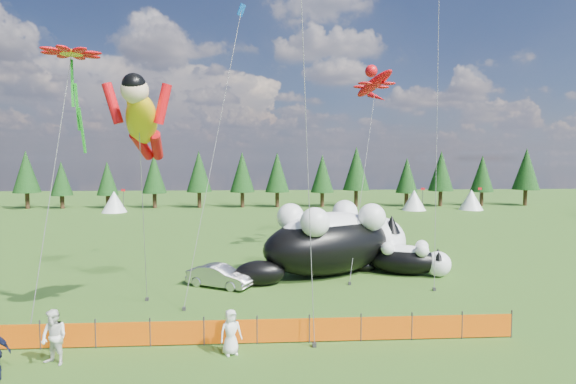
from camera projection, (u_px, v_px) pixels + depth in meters
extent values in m
plane|color=#123B0A|center=(235.00, 317.00, 20.02)|extent=(160.00, 160.00, 0.00)
cylinder|color=#262626|center=(40.00, 335.00, 16.57)|extent=(0.06, 0.06, 1.10)
cylinder|color=#262626|center=(96.00, 333.00, 16.69)|extent=(0.06, 0.06, 1.10)
cylinder|color=#262626|center=(150.00, 332.00, 16.81)|extent=(0.06, 0.06, 1.10)
cylinder|color=#262626|center=(204.00, 331.00, 16.93)|extent=(0.06, 0.06, 1.10)
cylinder|color=#262626|center=(257.00, 330.00, 17.05)|extent=(0.06, 0.06, 1.10)
cylinder|color=#262626|center=(309.00, 329.00, 17.17)|extent=(0.06, 0.06, 1.10)
cylinder|color=#262626|center=(361.00, 327.00, 17.29)|extent=(0.06, 0.06, 1.10)
cylinder|color=#262626|center=(412.00, 326.00, 17.41)|extent=(0.06, 0.06, 1.10)
cylinder|color=#262626|center=(462.00, 325.00, 17.53)|extent=(0.06, 0.06, 1.10)
cylinder|color=#262626|center=(511.00, 324.00, 17.65)|extent=(0.06, 0.06, 1.10)
cube|color=#E85304|center=(12.00, 337.00, 16.51)|extent=(2.00, 0.04, 0.90)
cube|color=#E85304|center=(68.00, 335.00, 16.63)|extent=(2.00, 0.04, 0.90)
cube|color=#E85304|center=(123.00, 334.00, 16.75)|extent=(2.00, 0.04, 0.90)
cube|color=#E85304|center=(177.00, 333.00, 16.87)|extent=(2.00, 0.04, 0.90)
cube|color=#E85304|center=(231.00, 332.00, 16.99)|extent=(2.00, 0.04, 0.90)
cube|color=#E85304|center=(283.00, 330.00, 17.11)|extent=(2.00, 0.04, 0.90)
cube|color=#E85304|center=(335.00, 329.00, 17.23)|extent=(2.00, 0.04, 0.90)
cube|color=#E85304|center=(386.00, 328.00, 17.36)|extent=(2.00, 0.04, 0.90)
cube|color=#E85304|center=(437.00, 327.00, 17.48)|extent=(2.00, 0.04, 0.90)
cube|color=#E85304|center=(487.00, 326.00, 17.60)|extent=(2.00, 0.04, 0.90)
ellipsoid|color=black|center=(330.00, 245.00, 27.30)|extent=(9.91, 7.92, 3.60)
ellipsoid|color=white|center=(330.00, 230.00, 27.24)|extent=(7.41, 5.83, 2.20)
sphere|color=white|center=(381.00, 241.00, 29.50)|extent=(3.20, 3.20, 3.20)
sphere|color=#CE505E|center=(396.00, 240.00, 30.20)|extent=(0.45, 0.45, 0.45)
ellipsoid|color=black|center=(260.00, 273.00, 24.89)|extent=(3.13, 2.55, 1.40)
cone|color=black|center=(392.00, 224.00, 28.58)|extent=(1.12, 1.12, 1.12)
cone|color=black|center=(371.00, 220.00, 30.22)|extent=(1.12, 1.12, 1.12)
sphere|color=white|center=(345.00, 213.00, 29.42)|extent=(1.68, 1.68, 1.68)
sphere|color=white|center=(372.00, 217.00, 27.21)|extent=(1.68, 1.68, 1.68)
sphere|color=white|center=(291.00, 217.00, 27.24)|extent=(1.68, 1.68, 1.68)
sphere|color=white|center=(315.00, 222.00, 25.03)|extent=(1.68, 1.68, 1.68)
ellipsoid|color=black|center=(404.00, 260.00, 27.31)|extent=(4.67, 3.28, 1.70)
ellipsoid|color=white|center=(404.00, 254.00, 27.28)|extent=(3.50, 2.40, 1.04)
sphere|color=white|center=(438.00, 264.00, 26.78)|extent=(1.51, 1.51, 1.51)
sphere|color=#CE505E|center=(449.00, 265.00, 26.60)|extent=(0.21, 0.21, 0.21)
ellipsoid|color=black|center=(366.00, 266.00, 27.97)|extent=(1.47, 1.06, 0.66)
cone|color=black|center=(439.00, 256.00, 26.30)|extent=(0.53, 0.53, 0.53)
cone|color=black|center=(438.00, 252.00, 27.17)|extent=(0.53, 0.53, 0.53)
sphere|color=white|center=(422.00, 246.00, 27.56)|extent=(0.79, 0.79, 0.79)
sphere|color=white|center=(422.00, 250.00, 26.38)|extent=(0.79, 0.79, 0.79)
sphere|color=white|center=(389.00, 245.00, 28.10)|extent=(0.79, 0.79, 0.79)
sphere|color=white|center=(388.00, 248.00, 26.92)|extent=(0.79, 0.79, 0.79)
imported|color=#A8A8AC|center=(219.00, 276.00, 24.63)|extent=(3.84, 2.81, 1.21)
imported|color=white|center=(54.00, 338.00, 15.28)|extent=(1.07, 0.87, 1.91)
imported|color=white|center=(231.00, 332.00, 16.13)|extent=(0.94, 0.78, 1.64)
cylinder|color=#595959|center=(145.00, 216.00, 20.60)|extent=(0.03, 0.03, 8.94)
cube|color=#262626|center=(147.00, 299.00, 22.26)|extent=(0.15, 0.15, 0.16)
cylinder|color=#595959|center=(363.00, 170.00, 28.67)|extent=(0.03, 0.03, 15.02)
cube|color=#262626|center=(350.00, 284.00, 25.03)|extent=(0.15, 0.15, 0.16)
cylinder|color=#595959|center=(51.00, 189.00, 17.97)|extent=(0.03, 0.03, 11.81)
cube|color=#262626|center=(28.00, 344.00, 16.86)|extent=(0.15, 0.15, 0.16)
cube|color=#1B991F|center=(73.00, 107.00, 19.26)|extent=(0.18, 0.18, 4.00)
cylinder|color=#595959|center=(216.00, 141.00, 23.54)|extent=(0.03, 0.03, 17.05)
cube|color=#262626|center=(184.00, 309.00, 20.83)|extent=(0.15, 0.15, 0.16)
cylinder|color=#595959|center=(437.00, 105.00, 25.78)|extent=(0.03, 0.03, 20.64)
cube|color=#262626|center=(434.00, 289.00, 23.95)|extent=(0.15, 0.15, 0.16)
cylinder|color=#595959|center=(307.00, 138.00, 16.69)|extent=(0.03, 0.03, 15.32)
cube|color=#262626|center=(314.00, 345.00, 16.80)|extent=(0.15, 0.15, 0.16)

